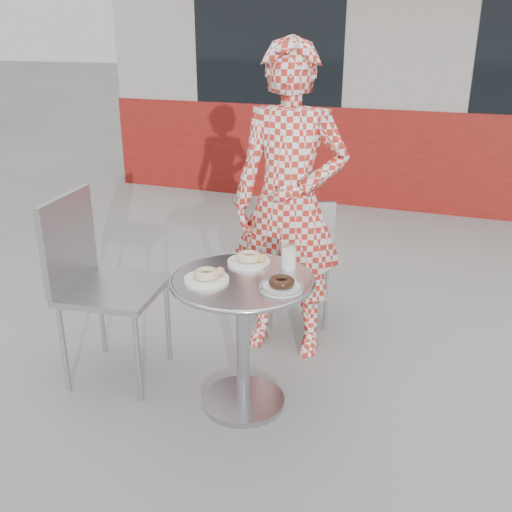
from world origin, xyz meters
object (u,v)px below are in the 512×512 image
(plate_far, at_px, (250,259))
(plate_near, at_px, (207,276))
(chair_far, at_px, (297,282))
(milk_cup, at_px, (289,258))
(bistro_table, at_px, (243,311))
(plate_checker, at_px, (281,285))
(chair_left, at_px, (114,324))
(seated_person, at_px, (289,205))

(plate_far, bearing_deg, plate_near, -111.51)
(chair_far, xyz_separation_m, milk_cup, (0.19, -0.78, 0.47))
(bistro_table, relative_size, plate_checker, 3.42)
(chair_left, relative_size, plate_far, 4.74)
(plate_far, height_order, plate_near, same)
(seated_person, bearing_deg, chair_left, -142.95)
(chair_left, relative_size, plate_checker, 4.95)
(chair_left, bearing_deg, bistro_table, -98.42)
(seated_person, bearing_deg, plate_far, -99.77)
(chair_left, xyz_separation_m, seated_person, (0.74, 0.61, 0.55))
(plate_far, bearing_deg, chair_left, -165.70)
(plate_far, relative_size, milk_cup, 1.75)
(chair_far, relative_size, chair_left, 0.84)
(bistro_table, height_order, plate_checker, plate_checker)
(chair_left, xyz_separation_m, plate_far, (0.68, 0.17, 0.39))
(chair_far, height_order, plate_near, chair_far)
(chair_left, height_order, milk_cup, chair_left)
(chair_far, height_order, seated_person, seated_person)
(bistro_table, xyz_separation_m, plate_far, (-0.04, 0.18, 0.18))
(milk_cup, bearing_deg, chair_left, -169.14)
(bistro_table, distance_m, seated_person, 0.70)
(bistro_table, relative_size, chair_left, 0.69)
(plate_far, bearing_deg, seated_person, 82.86)
(seated_person, distance_m, plate_near, 0.73)
(milk_cup, bearing_deg, plate_near, -139.83)
(chair_far, distance_m, plate_checker, 1.11)
(plate_far, xyz_separation_m, milk_cup, (0.20, -0.01, 0.03))
(bistro_table, xyz_separation_m, chair_left, (-0.72, 0.01, -0.21))
(plate_far, bearing_deg, plate_checker, -43.53)
(chair_left, xyz_separation_m, plate_checker, (0.91, -0.05, 0.39))
(bistro_table, height_order, chair_far, chair_far)
(bistro_table, xyz_separation_m, plate_near, (-0.14, -0.08, 0.18))
(plate_near, distance_m, milk_cup, 0.39)
(seated_person, height_order, plate_near, seated_person)
(seated_person, distance_m, plate_checker, 0.70)
(seated_person, bearing_deg, bistro_table, -94.35)
(seated_person, distance_m, milk_cup, 0.48)
(bistro_table, bearing_deg, chair_far, 91.56)
(bistro_table, height_order, milk_cup, milk_cup)
(plate_near, relative_size, plate_checker, 1.02)
(bistro_table, bearing_deg, plate_near, -150.97)
(bistro_table, bearing_deg, plate_far, 101.33)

